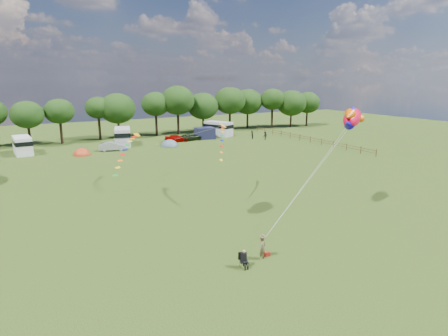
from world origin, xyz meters
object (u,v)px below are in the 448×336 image
campervan_b (22,145)px  camp_chair (244,257)px  car_c (177,138)px  tent_orange (82,155)px  car_d (191,137)px  campervan_d (218,128)px  car_b (113,146)px  walker_a (252,135)px  tent_greyblue (170,146)px  walker_b (265,136)px  fish_kite (352,118)px  kite_flyer (263,248)px  campervan_c (123,136)px

campervan_b → camp_chair: (11.68, -48.23, -0.76)m
car_c → tent_orange: 18.42m
car_d → campervan_d: size_ratio=0.73×
car_b → car_c: size_ratio=0.95×
walker_a → tent_orange: bearing=-37.5°
campervan_d → tent_greyblue: (-13.48, -7.01, -1.57)m
campervan_d → walker_b: campervan_d is taller
campervan_d → fish_kite: 48.08m
car_c → car_d: bearing=-79.5°
tent_orange → camp_chair: bearing=-85.2°
car_c → tent_greyblue: bearing=148.7°
car_b → campervan_d: size_ratio=0.63×
kite_flyer → camp_chair: bearing=168.8°
camp_chair → walker_a: (28.70, 43.90, 0.07)m
fish_kite → walker_b: bearing=33.6°
campervan_d → camp_chair: size_ratio=5.32×
car_d → tent_greyblue: (-6.05, -4.18, -0.63)m
car_d → camp_chair: size_ratio=3.86×
car_c → campervan_d: bearing=-68.4°
campervan_c → campervan_d: (20.48, 1.97, -0.08)m
tent_greyblue → camp_chair: size_ratio=2.78×
tent_greyblue → camp_chair: 45.26m
campervan_d → fish_kite: bearing=142.2°
car_d → camp_chair: bearing=152.2°
campervan_d → tent_greyblue: campervan_d is taller
campervan_c → tent_orange: campervan_c is taller
car_c → campervan_b: 25.89m
campervan_d → tent_greyblue: bearing=93.3°
camp_chair → campervan_d: bearing=88.2°
car_b → camp_chair: (-1.50, -44.26, 0.00)m
car_b → camp_chair: bearing=-168.5°
tent_orange → kite_flyer: size_ratio=1.86×
tent_greyblue → walker_b: walker_b is taller
tent_orange → kite_flyer: 42.89m
campervan_b → walker_b: size_ratio=3.67×
campervan_d → walker_b: bearing=-171.2°
car_c → walker_a: 15.00m
campervan_c → walker_a: 24.89m
tent_greyblue → fish_kite: 40.18m
fish_kite → walker_b: (17.02, 37.35, -7.61)m
car_d → kite_flyer: (-15.65, -47.59, 0.14)m
campervan_c → campervan_d: bearing=-70.8°
campervan_b → walker_b: 42.72m
tent_greyblue → fish_kite: (2.22, -39.23, 8.39)m
campervan_b → campervan_d: size_ratio=0.89×
walker_b → camp_chair: bearing=45.4°
car_c → tent_orange: (-17.79, -4.74, -0.64)m
car_b → campervan_c: size_ratio=0.61×
campervan_d → tent_orange: campervan_d is taller
car_d → tent_greyblue: bearing=116.7°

